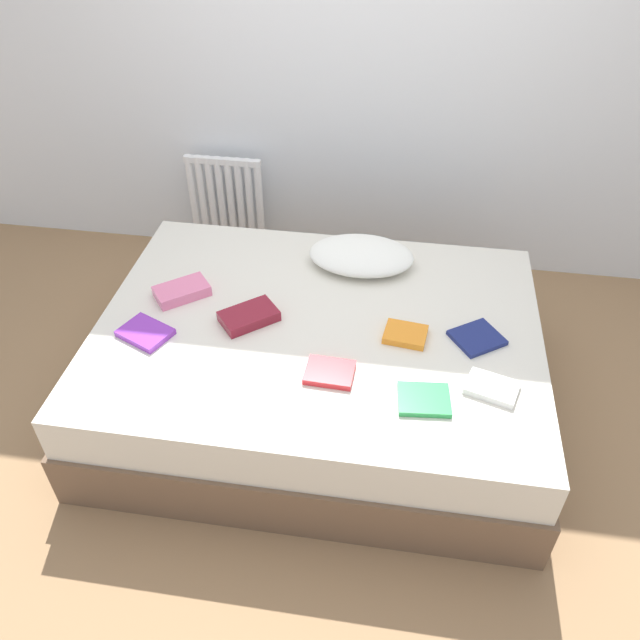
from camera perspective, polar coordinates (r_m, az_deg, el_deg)
name	(u,v)px	position (r m, az deg, el deg)	size (l,w,h in m)	color
ground_plane	(318,400)	(3.15, -0.14, -7.27)	(8.00, 8.00, 0.00)	#93704C
back_wall	(358,22)	(3.59, 3.50, 25.31)	(6.00, 0.10, 2.80)	silver
bed	(318,364)	(2.97, -0.15, -4.05)	(2.00, 1.50, 0.50)	brown
radiator	(226,200)	(3.98, -8.50, 10.74)	(0.46, 0.04, 0.55)	white
pillow	(361,255)	(3.14, 3.76, 5.87)	(0.52, 0.35, 0.11)	white
textbook_orange	(405,334)	(2.75, 7.74, -1.30)	(0.18, 0.14, 0.03)	orange
textbook_maroon	(249,316)	(2.82, -6.46, 0.34)	(0.25, 0.15, 0.05)	maroon
textbook_red	(330,372)	(2.56, 0.87, -4.77)	(0.20, 0.15, 0.03)	red
textbook_green	(424,399)	(2.49, 9.39, -7.11)	(0.20, 0.17, 0.02)	green
textbook_pink	(182,291)	(3.01, -12.41, 2.58)	(0.24, 0.14, 0.05)	pink
textbook_navy	(477,338)	(2.80, 14.03, -1.58)	(0.20, 0.18, 0.02)	navy
textbook_purple	(145,333)	(2.84, -15.54, -1.11)	(0.21, 0.16, 0.03)	purple
textbook_white	(492,388)	(2.59, 15.30, -5.93)	(0.20, 0.14, 0.03)	white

